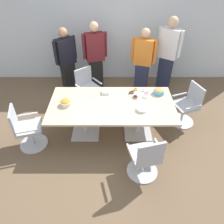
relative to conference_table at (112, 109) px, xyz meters
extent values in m
cube|color=brown|center=(0.00, 0.00, -0.63)|extent=(10.00, 10.00, 0.01)
cube|color=silver|center=(0.00, 2.40, 0.77)|extent=(8.00, 0.10, 2.80)
cube|color=#CCB793|center=(0.00, 0.00, 0.10)|extent=(2.40, 1.20, 0.04)
cube|color=silver|center=(-0.55, 0.00, -0.61)|extent=(0.56, 0.56, 0.02)
cylinder|color=silver|center=(-0.55, 0.00, -0.26)|extent=(0.09, 0.09, 0.69)
cube|color=silver|center=(0.55, 0.00, -0.61)|extent=(0.56, 0.56, 0.02)
cylinder|color=silver|center=(0.55, 0.00, -0.26)|extent=(0.09, 0.09, 0.69)
cylinder|color=silver|center=(1.56, 0.34, -0.61)|extent=(0.70, 0.70, 0.02)
cylinder|color=silver|center=(1.56, 0.34, -0.40)|extent=(0.05, 0.05, 0.41)
cube|color=#ADB2BC|center=(1.56, 0.34, -0.17)|extent=(0.59, 0.59, 0.06)
cube|color=#ADB2BC|center=(1.76, 0.42, 0.07)|extent=(0.19, 0.42, 0.42)
cube|color=silver|center=(1.65, 0.11, -0.05)|extent=(0.36, 0.16, 0.02)
cube|color=silver|center=(1.47, 0.57, -0.05)|extent=(0.36, 0.16, 0.02)
cylinder|color=silver|center=(-0.54, 0.99, -0.61)|extent=(0.76, 0.76, 0.02)
cylinder|color=silver|center=(-0.54, 0.99, -0.40)|extent=(0.05, 0.05, 0.41)
cube|color=#ADB2BC|center=(-0.54, 0.99, -0.17)|extent=(0.65, 0.65, 0.06)
cube|color=#ADB2BC|center=(-0.67, 1.15, 0.07)|extent=(0.36, 0.31, 0.42)
cube|color=silver|center=(-0.35, 1.15, -0.05)|extent=(0.26, 0.30, 0.02)
cube|color=silver|center=(-0.73, 0.84, -0.05)|extent=(0.26, 0.30, 0.02)
cylinder|color=silver|center=(-1.56, -0.34, -0.61)|extent=(0.66, 0.66, 0.02)
cylinder|color=silver|center=(-1.56, -0.34, -0.40)|extent=(0.05, 0.05, 0.41)
cube|color=#ADB2BC|center=(-1.56, -0.34, -0.17)|extent=(0.56, 0.56, 0.06)
cube|color=#ADB2BC|center=(-1.76, -0.40, 0.07)|extent=(0.15, 0.43, 0.42)
cube|color=silver|center=(-1.62, -0.11, -0.05)|extent=(0.36, 0.12, 0.02)
cube|color=silver|center=(-1.50, -0.58, -0.05)|extent=(0.36, 0.12, 0.02)
cylinder|color=silver|center=(0.54, -0.99, -0.61)|extent=(0.66, 0.66, 0.02)
cylinder|color=silver|center=(0.54, -0.99, -0.40)|extent=(0.05, 0.05, 0.41)
cube|color=#ADB2BC|center=(0.54, -0.99, -0.17)|extent=(0.56, 0.56, 0.06)
cube|color=#ADB2BC|center=(0.59, -1.20, 0.07)|extent=(0.43, 0.15, 0.42)
cube|color=silver|center=(0.30, -1.05, -0.05)|extent=(0.12, 0.36, 0.02)
cube|color=silver|center=(0.78, -0.93, -0.05)|extent=(0.12, 0.36, 0.02)
cube|color=black|center=(-1.11, 1.62, -0.23)|extent=(0.37, 0.36, 0.80)
cube|color=black|center=(-1.11, 1.62, 0.49)|extent=(0.47, 0.46, 0.63)
sphere|color=tan|center=(-1.11, 1.62, 0.94)|extent=(0.22, 0.22, 0.22)
cylinder|color=black|center=(-0.92, 1.80, 0.52)|extent=(0.11, 0.11, 0.57)
cylinder|color=black|center=(-1.31, 1.44, 0.52)|extent=(0.11, 0.11, 0.57)
cube|color=black|center=(-0.41, 1.73, -0.20)|extent=(0.36, 0.28, 0.85)
cube|color=maroon|center=(-0.41, 1.73, 0.56)|extent=(0.48, 0.34, 0.67)
sphere|color=#DBAD89|center=(-0.41, 1.73, 1.03)|extent=(0.23, 0.23, 0.23)
cylinder|color=maroon|center=(-0.16, 1.80, 0.59)|extent=(0.10, 0.10, 0.60)
cylinder|color=maroon|center=(-0.66, 1.65, 0.59)|extent=(0.10, 0.10, 0.60)
cube|color=#232842|center=(0.76, 1.59, -0.23)|extent=(0.36, 0.28, 0.80)
cube|color=orange|center=(0.76, 1.59, 0.49)|extent=(0.48, 0.34, 0.63)
sphere|color=#DBAD89|center=(0.76, 1.59, 0.94)|extent=(0.22, 0.22, 0.22)
cylinder|color=orange|center=(1.02, 1.52, 0.52)|extent=(0.10, 0.10, 0.57)
cylinder|color=orange|center=(0.51, 1.67, 0.52)|extent=(0.10, 0.10, 0.57)
cube|color=#232842|center=(1.39, 1.75, -0.18)|extent=(0.38, 0.34, 0.90)
cube|color=white|center=(1.39, 1.75, 0.63)|extent=(0.49, 0.42, 0.71)
sphere|color=#DBAD89|center=(1.39, 1.75, 1.13)|extent=(0.24, 0.24, 0.24)
cylinder|color=white|center=(1.61, 1.61, 0.66)|extent=(0.11, 0.11, 0.64)
cylinder|color=white|center=(1.16, 1.89, 0.66)|extent=(0.11, 0.11, 0.64)
cylinder|color=beige|center=(-0.87, -0.03, 0.17)|extent=(0.22, 0.22, 0.08)
ellipsoid|color=orange|center=(-0.87, -0.03, 0.21)|extent=(0.19, 0.19, 0.08)
cylinder|color=#4C9EC6|center=(0.96, 0.35, 0.16)|extent=(0.23, 0.23, 0.08)
ellipsoid|color=tan|center=(0.96, 0.35, 0.20)|extent=(0.20, 0.20, 0.07)
cylinder|color=white|center=(0.55, 0.33, 0.13)|extent=(0.40, 0.40, 0.01)
torus|color=pink|center=(0.70, 0.33, 0.15)|extent=(0.11, 0.11, 0.03)
torus|color=white|center=(0.65, 0.45, 0.15)|extent=(0.11, 0.11, 0.03)
torus|color=tan|center=(0.49, 0.47, 0.15)|extent=(0.11, 0.11, 0.03)
torus|color=brown|center=(0.40, 0.36, 0.15)|extent=(0.11, 0.11, 0.03)
torus|color=brown|center=(0.47, 0.20, 0.15)|extent=(0.11, 0.11, 0.03)
torus|color=white|center=(0.65, 0.21, 0.15)|extent=(0.11, 0.11, 0.03)
cylinder|color=white|center=(0.55, -0.20, 0.13)|extent=(0.20, 0.20, 0.01)
cylinder|color=silver|center=(0.55, -0.20, 0.13)|extent=(0.20, 0.20, 0.01)
cylinder|color=white|center=(0.55, -0.20, 0.14)|extent=(0.20, 0.20, 0.01)
cylinder|color=silver|center=(0.55, -0.20, 0.15)|extent=(0.20, 0.20, 0.01)
cylinder|color=white|center=(0.55, -0.20, 0.15)|extent=(0.20, 0.20, 0.01)
cylinder|color=silver|center=(0.55, -0.20, 0.16)|extent=(0.20, 0.20, 0.01)
cylinder|color=white|center=(0.55, -0.20, 0.16)|extent=(0.20, 0.20, 0.01)
cylinder|color=silver|center=(0.55, -0.20, 0.17)|extent=(0.20, 0.20, 0.01)
cube|color=white|center=(-0.12, 0.37, 0.15)|extent=(0.15, 0.15, 0.06)
camera|label=1|loc=(0.01, -3.30, 2.58)|focal=34.44mm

